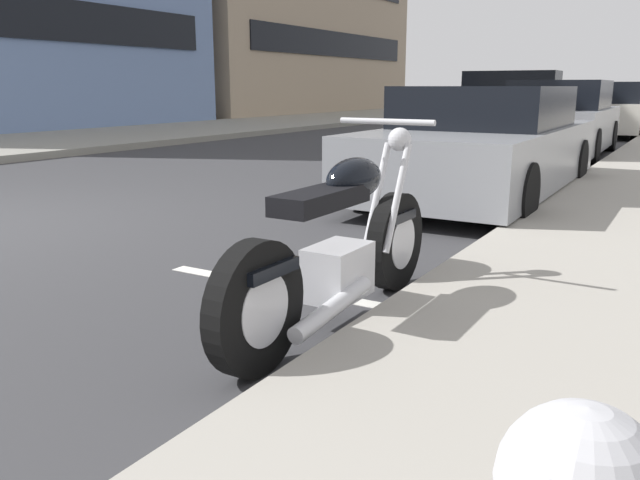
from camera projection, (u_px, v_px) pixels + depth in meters
sidewalk_far_curb at (215, 128)px, 19.57m from camera, size 120.00×5.00×0.14m
parking_stall_stripe at (304, 291)px, 4.20m from camera, size 0.12×2.20×0.01m
parked_motorcycle at (341, 249)px, 3.56m from camera, size 2.16×0.62×1.12m
parked_car_at_intersection at (484, 146)px, 7.67m from camera, size 4.59×1.89×1.31m
parked_car_across_street at (559, 121)px, 12.35m from camera, size 4.29×1.88×1.42m
parked_car_mid_block at (606, 110)px, 17.48m from camera, size 4.55×2.12×1.42m
parked_car_behind_motorcycle at (626, 106)px, 22.10m from camera, size 4.68×1.98×1.37m
crossing_truck at (511, 93)px, 28.79m from camera, size 2.09×5.61×1.97m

